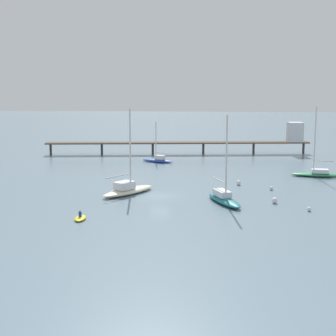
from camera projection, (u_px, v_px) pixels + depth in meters
ground_plane at (159, 196)px, 70.66m from camera, size 400.00×400.00×0.00m
pier at (230, 138)px, 110.98m from camera, size 57.09×9.21×6.90m
sailboat_teal at (224, 198)px, 66.50m from camera, size 5.34×8.82×11.58m
sailboat_green at (316, 173)px, 84.99m from camera, size 8.19×3.34×11.69m
sailboat_cream at (128, 189)px, 71.80m from camera, size 7.68×9.33×12.03m
sailboat_blue at (158, 159)px, 99.94m from camera, size 6.69×3.87×7.98m
dinghy_yellow at (80, 218)px, 58.63m from camera, size 1.40×2.82×1.14m
mooring_buoy_mid at (275, 200)px, 66.39m from camera, size 0.78×0.78×0.78m
mooring_buoy_near at (309, 209)px, 62.40m from camera, size 0.53×0.53×0.53m
mooring_buoy_inner at (271, 188)px, 74.45m from camera, size 0.58×0.58×0.58m
mooring_buoy_far at (239, 183)px, 78.04m from camera, size 0.73×0.73×0.73m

